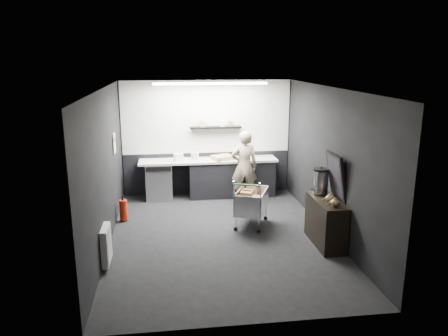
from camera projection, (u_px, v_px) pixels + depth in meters
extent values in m
plane|color=black|center=(221.00, 237.00, 8.05)|extent=(5.50, 5.50, 0.00)
plane|color=white|center=(221.00, 88.00, 7.38)|extent=(5.50, 5.50, 0.00)
plane|color=black|center=(207.00, 138.00, 10.36)|extent=(5.50, 0.00, 5.50)
plane|color=black|center=(251.00, 222.00, 5.07)|extent=(5.50, 0.00, 5.50)
plane|color=black|center=(105.00, 169.00, 7.46)|extent=(0.00, 5.50, 5.50)
plane|color=black|center=(330.00, 162.00, 7.97)|extent=(0.00, 5.50, 5.50)
cube|color=silver|center=(207.00, 117.00, 10.21)|extent=(3.95, 0.02, 1.70)
cube|color=black|center=(207.00, 173.00, 10.55)|extent=(3.95, 0.02, 1.00)
cube|color=black|center=(216.00, 127.00, 10.19)|extent=(1.20, 0.22, 0.04)
cylinder|color=silver|center=(266.00, 103.00, 10.31)|extent=(0.20, 0.03, 0.20)
cube|color=silver|center=(114.00, 143.00, 8.66)|extent=(0.02, 0.30, 0.40)
cube|color=red|center=(114.00, 140.00, 8.64)|extent=(0.02, 0.22, 0.10)
cube|color=silver|center=(106.00, 245.00, 6.85)|extent=(0.10, 0.50, 0.60)
cube|color=white|center=(210.00, 84.00, 9.16)|extent=(2.40, 0.20, 0.04)
cube|color=black|center=(232.00, 178.00, 10.34)|extent=(2.00, 0.56, 0.85)
cube|color=beige|center=(208.00, 160.00, 10.16)|extent=(3.20, 0.60, 0.05)
cube|color=#9EA0A5|center=(159.00, 181.00, 10.12)|extent=(0.60, 0.58, 0.85)
cube|color=black|center=(158.00, 169.00, 9.75)|extent=(0.56, 0.02, 0.10)
imported|color=beige|center=(244.00, 166.00, 9.84)|extent=(0.62, 0.43, 1.63)
cube|color=silver|center=(251.00, 211.00, 8.52)|extent=(0.80, 0.95, 0.02)
cube|color=silver|center=(239.00, 202.00, 8.44)|extent=(0.33, 0.76, 0.43)
cube|color=silver|center=(264.00, 200.00, 8.50)|extent=(0.33, 0.76, 0.43)
cube|color=silver|center=(256.00, 208.00, 8.09)|extent=(0.49, 0.22, 0.43)
cube|color=silver|center=(248.00, 195.00, 8.85)|extent=(0.49, 0.22, 0.43)
cylinder|color=silver|center=(243.00, 225.00, 8.17)|extent=(0.02, 0.02, 0.29)
cylinder|color=silver|center=(267.00, 224.00, 8.23)|extent=(0.02, 0.02, 0.29)
cylinder|color=silver|center=(237.00, 212.00, 8.88)|extent=(0.02, 0.02, 0.29)
cylinder|color=silver|center=(259.00, 211.00, 8.93)|extent=(0.02, 0.02, 0.29)
cylinder|color=#238033|center=(257.00, 185.00, 7.92)|extent=(0.50, 0.23, 0.03)
cube|color=brown|center=(245.00, 200.00, 8.55)|extent=(0.32, 0.35, 0.36)
cube|color=brown|center=(259.00, 204.00, 8.38)|extent=(0.30, 0.33, 0.32)
cylinder|color=black|center=(243.00, 231.00, 8.20)|extent=(0.08, 0.06, 0.08)
cylinder|color=black|center=(237.00, 217.00, 8.91)|extent=(0.08, 0.06, 0.08)
cylinder|color=black|center=(266.00, 230.00, 8.26)|extent=(0.08, 0.06, 0.08)
cylinder|color=black|center=(258.00, 216.00, 8.96)|extent=(0.08, 0.06, 0.08)
cube|color=black|center=(326.00, 222.00, 7.64)|extent=(0.41, 1.08, 0.81)
cylinder|color=silver|center=(321.00, 182.00, 7.84)|extent=(0.27, 0.27, 0.42)
cylinder|color=black|center=(321.00, 170.00, 7.78)|extent=(0.27, 0.27, 0.04)
sphere|color=black|center=(321.00, 168.00, 7.77)|extent=(0.05, 0.05, 0.05)
ellipsoid|color=brown|center=(330.00, 199.00, 7.40)|extent=(0.16, 0.16, 0.13)
ellipsoid|color=brown|center=(335.00, 203.00, 7.18)|extent=(0.16, 0.16, 0.13)
cube|color=black|center=(337.00, 176.00, 7.51)|extent=(0.19, 0.63, 0.81)
cube|color=black|center=(335.00, 176.00, 7.50)|extent=(0.13, 0.54, 0.70)
cylinder|color=#B71E0C|center=(124.00, 210.00, 8.76)|extent=(0.16, 0.16, 0.42)
cone|color=black|center=(123.00, 199.00, 8.70)|extent=(0.10, 0.10, 0.06)
cylinder|color=black|center=(123.00, 197.00, 8.69)|extent=(0.03, 0.03, 0.06)
cube|color=#9F8A54|center=(223.00, 158.00, 10.13)|extent=(0.57, 0.51, 0.09)
cylinder|color=beige|center=(195.00, 156.00, 10.09)|extent=(0.18, 0.18, 0.18)
cube|color=silver|center=(178.00, 157.00, 9.99)|extent=(0.22, 0.20, 0.17)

